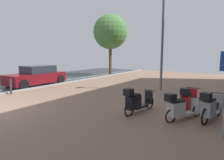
# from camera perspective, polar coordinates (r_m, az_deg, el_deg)

# --- Properties ---
(ground) EXTENTS (21.00, 40.00, 0.13)m
(ground) POSITION_cam_1_polar(r_m,az_deg,el_deg) (8.01, -29.53, -9.49)
(ground) COLOR #282D2E
(scooter_near) EXTENTS (1.02, 1.57, 0.97)m
(scooter_near) POSITION_cam_1_polar(r_m,az_deg,el_deg) (6.88, 19.02, -7.67)
(scooter_near) COLOR black
(scooter_near) RESTS_ON ground
(scooter_mid) EXTENTS (0.66, 1.83, 1.01)m
(scooter_mid) POSITION_cam_1_polar(r_m,az_deg,el_deg) (7.32, 7.07, -6.19)
(scooter_mid) COLOR black
(scooter_mid) RESTS_ON ground
(scooter_far) EXTENTS (0.52, 1.83, 1.02)m
(scooter_far) POSITION_cam_1_polar(r_m,az_deg,el_deg) (7.89, 21.15, -5.58)
(scooter_far) COLOR black
(scooter_far) RESTS_ON ground
(scooter_extra) EXTENTS (0.71, 1.80, 1.05)m
(scooter_extra) POSITION_cam_1_polar(r_m,az_deg,el_deg) (7.19, 26.73, -7.11)
(scooter_extra) COLOR black
(scooter_extra) RESTS_ON ground
(parked_car_near) EXTENTS (1.84, 3.97, 1.35)m
(parked_car_near) POSITION_cam_1_polar(r_m,az_deg,el_deg) (14.58, -21.10, 1.09)
(parked_car_near) COLOR maroon
(parked_car_near) RESTS_ON ground
(lamp_post) EXTENTS (0.20, 0.52, 5.71)m
(lamp_post) POSITION_cam_1_polar(r_m,az_deg,el_deg) (12.23, 14.45, 12.09)
(lamp_post) COLOR slate
(lamp_post) RESTS_ON ground
(street_tree) EXTENTS (3.35, 3.35, 5.95)m
(street_tree) POSITION_cam_1_polar(r_m,az_deg,el_deg) (19.81, -0.50, 13.76)
(street_tree) COLOR brown
(street_tree) RESTS_ON ground
(bollard_far) EXTENTS (0.12, 0.12, 0.81)m
(bollard_far) POSITION_cam_1_polar(r_m,az_deg,el_deg) (12.01, -27.35, -1.72)
(bollard_far) COLOR #38383D
(bollard_far) RESTS_ON ground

